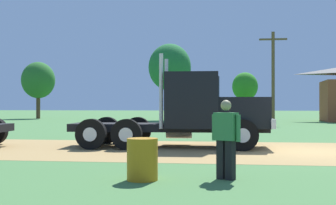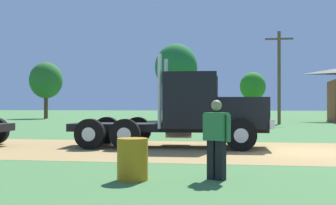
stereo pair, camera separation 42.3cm
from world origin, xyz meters
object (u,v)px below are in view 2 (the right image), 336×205
steel_barrel (133,159)px  utility_pole_near (279,75)px  visitor_standing_near (216,136)px  truck_foreground_white (194,112)px

steel_barrel → utility_pole_near: (5.51, 26.93, 3.51)m
visitor_standing_near → steel_barrel: size_ratio=1.91×
visitor_standing_near → utility_pole_near: 27.04m
truck_foreground_white → visitor_standing_near: bearing=-80.8°
truck_foreground_white → visitor_standing_near: truck_foreground_white is taller
steel_barrel → utility_pole_near: size_ratio=0.12×
steel_barrel → utility_pole_near: bearing=78.4°
visitor_standing_near → utility_pole_near: bearing=81.9°
utility_pole_near → truck_foreground_white: bearing=-103.9°
visitor_standing_near → steel_barrel: 1.80m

